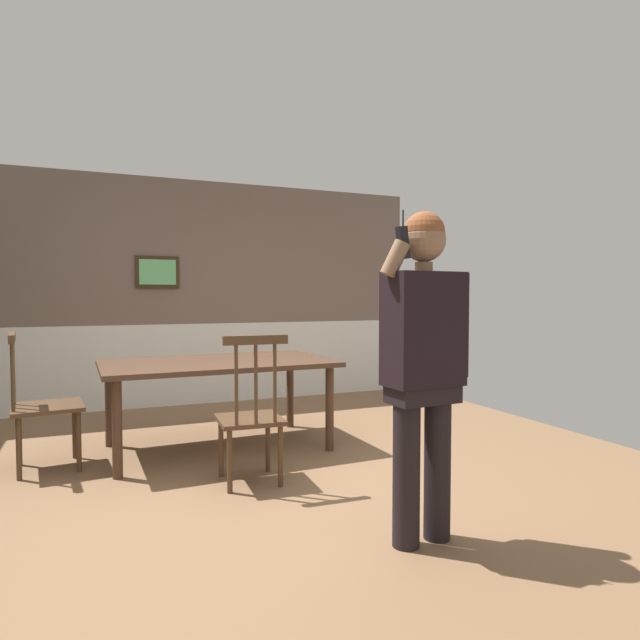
# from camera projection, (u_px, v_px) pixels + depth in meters

# --- Properties ---
(ground_plane) EXTENTS (6.35, 6.35, 0.00)m
(ground_plane) POSITION_uv_depth(u_px,v_px,m) (250.00, 479.00, 3.79)
(ground_plane) COLOR #846042
(room_back_partition) EXTENTS (5.77, 0.17, 2.64)m
(room_back_partition) POSITION_uv_depth(u_px,v_px,m) (185.00, 297.00, 6.37)
(room_back_partition) COLOR #756056
(room_back_partition) RESTS_ON ground_plane
(dining_table) EXTENTS (1.89, 1.16, 0.74)m
(dining_table) POSITION_uv_depth(u_px,v_px,m) (218.00, 369.00, 4.52)
(dining_table) COLOR #4C3323
(dining_table) RESTS_ON ground_plane
(chair_near_window) EXTENTS (0.45, 0.45, 1.03)m
(chair_near_window) POSITION_uv_depth(u_px,v_px,m) (251.00, 415.00, 3.68)
(chair_near_window) COLOR #513823
(chair_near_window) RESTS_ON ground_plane
(chair_by_doorway) EXTENTS (0.53, 0.53, 1.02)m
(chair_by_doorway) POSITION_uv_depth(u_px,v_px,m) (42.00, 404.00, 3.98)
(chair_by_doorway) COLOR #513823
(chair_by_doorway) RESTS_ON ground_plane
(person_figure) EXTENTS (0.56, 0.25, 1.71)m
(person_figure) POSITION_uv_depth(u_px,v_px,m) (424.00, 353.00, 2.77)
(person_figure) COLOR black
(person_figure) RESTS_ON ground_plane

